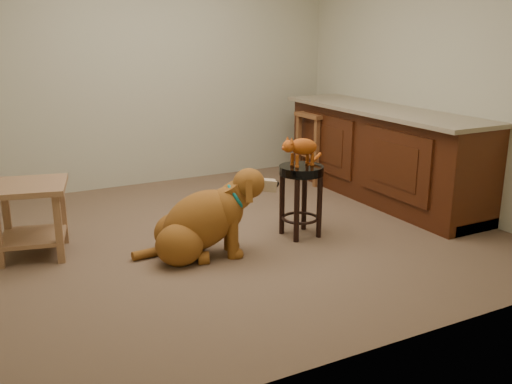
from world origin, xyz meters
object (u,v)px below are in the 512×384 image
golden_retriever (202,222)px  tabby_kitten (301,148)px  wood_stool (320,146)px  side_table (30,208)px  padded_stool (301,186)px

golden_retriever → tabby_kitten: bearing=18.3°
wood_stool → tabby_kitten: tabby_kitten is taller
side_table → tabby_kitten: tabby_kitten is taller
padded_stool → side_table: bearing=163.9°
golden_retriever → side_table: bearing=167.6°
wood_stool → side_table: 3.32m
padded_stool → side_table: padded_stool is taller
padded_stool → golden_retriever: size_ratio=0.55×
padded_stool → tabby_kitten: size_ratio=1.35×
side_table → golden_retriever: (1.16, -0.63, -0.11)m
padded_stool → golden_retriever: golden_retriever is taller
golden_retriever → tabby_kitten: 1.03m
side_table → tabby_kitten: bearing=-16.1°
padded_stool → tabby_kitten: tabby_kitten is taller
padded_stool → wood_stool: (1.14, 1.42, -0.02)m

